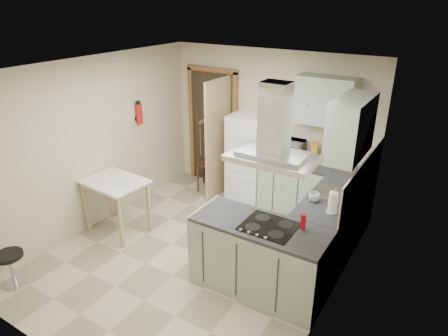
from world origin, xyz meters
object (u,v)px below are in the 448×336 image
Objects in this scene: peninsula at (260,257)px; fridge at (249,158)px; stool at (12,269)px; bentwood_chair at (210,163)px; microwave at (286,149)px; extractor_hood at (273,158)px; drop_leaf_table at (117,206)px.

fridge is at bearing 121.74° from peninsula.
stool is (-1.35, -3.48, -0.53)m from fridge.
bentwood_chair is 2.29× the size of stool.
microwave is (-0.58, 1.99, 0.60)m from peninsula.
fridge is at bearing 68.85° from stool.
extractor_hood is (1.32, -1.98, 0.97)m from fridge.
peninsula is 1.27m from extractor_hood.
extractor_hood is at bearing -72.87° from microwave.
stool is at bearing -149.73° from peninsula.
extractor_hood is 2.04× the size of stool.
microwave reaches higher than drop_leaf_table.
microwave is at bearing 60.23° from stool.
bentwood_chair is at bearing -178.77° from fridge.
extractor_hood is 2.20m from microwave.
microwave reaches higher than peninsula.
bentwood_chair is at bearing 135.53° from peninsula.
microwave is at bearing 106.19° from peninsula.
extractor_hood reaches higher than drop_leaf_table.
fridge reaches higher than peninsula.
fridge reaches higher than bentwood_chair.
stool is (-0.21, -1.56, -0.19)m from drop_leaf_table.
stool is (-2.67, -1.50, -1.50)m from extractor_hood.
peninsula is 1.72× the size of extractor_hood.
peninsula is 2.37m from drop_leaf_table.
bentwood_chair is (0.37, 1.91, 0.09)m from drop_leaf_table.
extractor_hood is (0.10, 0.00, 1.27)m from peninsula.
fridge is 2.35m from peninsula.
extractor_hood reaches higher than stool.
fridge reaches higher than stool.
drop_leaf_table is (-2.37, 0.06, -0.04)m from peninsula.
extractor_hood is 0.89× the size of bentwood_chair.
extractor_hood reaches higher than fridge.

